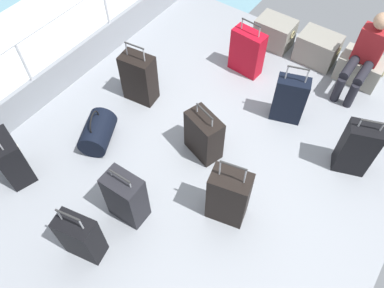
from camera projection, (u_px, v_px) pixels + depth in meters
name	position (u px, v px, depth m)	size (l,w,h in m)	color
ground_plane	(209.00, 149.00, 4.62)	(4.40, 5.20, 0.06)	gray
gunwale_port	(77.00, 62.00, 5.16)	(0.06, 5.20, 0.45)	gray
railing_port	(67.00, 28.00, 4.71)	(0.04, 4.20, 1.02)	silver
sea_wake	(23.00, 54.00, 6.10)	(12.00, 12.00, 0.01)	#6B99A8
cargo_crate_0	(275.00, 32.00, 5.57)	(0.57, 0.38, 0.41)	gray
cargo_crate_1	(318.00, 48.00, 5.36)	(0.59, 0.41, 0.41)	gray
cargo_crate_2	(360.00, 68.00, 5.15)	(0.61, 0.40, 0.37)	gray
passenger_seated	(366.00, 54.00, 4.76)	(0.34, 0.66, 1.07)	maroon
suitcase_0	(10.00, 159.00, 4.12)	(0.47, 0.37, 0.83)	black
suitcase_1	(228.00, 196.00, 3.79)	(0.45, 0.34, 0.94)	black
suitcase_2	(247.00, 52.00, 5.13)	(0.46, 0.24, 0.80)	#B70C1E
suitcase_3	(204.00, 135.00, 4.33)	(0.49, 0.37, 0.72)	black
suitcase_4	(139.00, 78.00, 4.81)	(0.44, 0.30, 0.87)	black
suitcase_5	(289.00, 99.00, 4.62)	(0.43, 0.32, 0.84)	black
suitcase_6	(357.00, 148.00, 4.15)	(0.42, 0.34, 0.82)	black
suitcase_7	(126.00, 198.00, 3.82)	(0.39, 0.26, 0.75)	black
suitcase_8	(81.00, 237.00, 3.59)	(0.41, 0.28, 0.80)	black
duffel_bag	(98.00, 132.00, 4.51)	(0.52, 0.60, 0.49)	black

